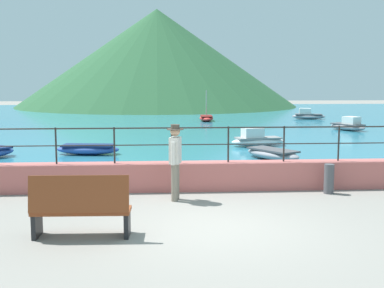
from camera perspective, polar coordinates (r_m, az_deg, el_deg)
ground_plane at (r=9.36m, az=2.63°, el=-9.58°), size 120.00×120.00×0.00m
promenade_wall at (r=12.37m, az=0.94°, el=-3.73°), size 20.00×0.56×0.70m
railing at (r=12.22m, az=0.95°, el=0.69°), size 18.44×0.04×0.90m
lake_water at (r=34.86m, az=-2.24°, el=2.86°), size 64.00×44.32×0.06m
hill_main at (r=53.93m, az=-4.07°, el=9.90°), size 29.95×29.95×10.39m
bench_main at (r=8.79m, az=-12.79°, el=-7.10°), size 1.72×0.61×1.13m
person_walking at (r=11.18m, az=-1.96°, el=-1.66°), size 0.38×0.55×1.75m
bollard at (r=12.41m, az=15.60°, el=-3.91°), size 0.24×0.24×0.72m
boat_0 at (r=35.78m, az=13.29°, el=3.26°), size 2.45×1.43×0.76m
boat_3 at (r=17.02m, az=9.34°, el=-1.12°), size 1.95×2.44×0.36m
boat_4 at (r=28.10m, az=17.68°, el=2.07°), size 1.81×2.46×0.76m
boat_5 at (r=18.35m, az=-11.97°, el=-0.58°), size 2.40×1.19×0.36m
boat_6 at (r=20.45m, az=7.54°, el=0.52°), size 2.43×1.33×0.76m
boat_7 at (r=33.19m, az=1.67°, el=3.05°), size 1.01×2.34×2.07m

